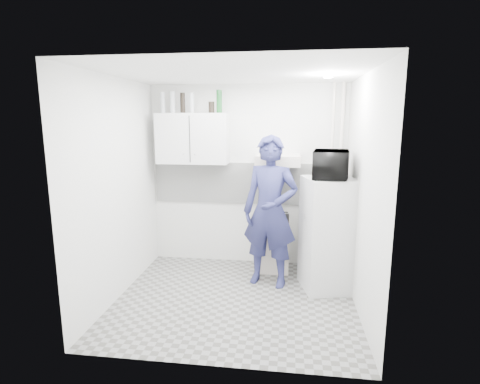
# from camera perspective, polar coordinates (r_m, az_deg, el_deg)

# --- Properties ---
(floor) EXTENTS (2.80, 2.80, 0.00)m
(floor) POSITION_cam_1_polar(r_m,az_deg,el_deg) (4.65, -0.76, -16.00)
(floor) COLOR gray
(floor) RESTS_ON ground
(ceiling) EXTENTS (2.80, 2.80, 0.00)m
(ceiling) POSITION_cam_1_polar(r_m,az_deg,el_deg) (4.18, -0.86, 17.69)
(ceiling) COLOR white
(ceiling) RESTS_ON wall_back
(wall_back) EXTENTS (2.80, 0.00, 2.80)m
(wall_back) POSITION_cam_1_polar(r_m,az_deg,el_deg) (5.45, 1.09, 2.41)
(wall_back) COLOR silver
(wall_back) RESTS_ON floor
(wall_left) EXTENTS (0.00, 2.60, 2.60)m
(wall_left) POSITION_cam_1_polar(r_m,az_deg,el_deg) (4.64, -18.19, 0.34)
(wall_left) COLOR silver
(wall_left) RESTS_ON floor
(wall_right) EXTENTS (0.00, 2.60, 2.60)m
(wall_right) POSITION_cam_1_polar(r_m,az_deg,el_deg) (4.26, 18.18, -0.56)
(wall_right) COLOR silver
(wall_right) RESTS_ON floor
(person) EXTENTS (0.79, 0.62, 1.93)m
(person) POSITION_cam_1_polar(r_m,az_deg,el_deg) (4.76, 4.60, -3.00)
(person) COLOR navy
(person) RESTS_ON floor
(stove) EXTENTS (0.46, 0.46, 0.74)m
(stove) POSITION_cam_1_polar(r_m,az_deg,el_deg) (5.40, 4.99, -7.89)
(stove) COLOR silver
(stove) RESTS_ON floor
(fridge) EXTENTS (0.71, 0.71, 1.42)m
(fridge) POSITION_cam_1_polar(r_m,az_deg,el_deg) (4.81, 13.20, -6.27)
(fridge) COLOR silver
(fridge) RESTS_ON floor
(stove_top) EXTENTS (0.44, 0.44, 0.03)m
(stove_top) POSITION_cam_1_polar(r_m,az_deg,el_deg) (5.29, 5.06, -3.95)
(stove_top) COLOR black
(stove_top) RESTS_ON stove
(saucepan) EXTENTS (0.21, 0.21, 0.11)m
(saucepan) POSITION_cam_1_polar(r_m,az_deg,el_deg) (5.20, 4.88, -3.40)
(saucepan) COLOR silver
(saucepan) RESTS_ON stove_top
(microwave) EXTENTS (0.64, 0.47, 0.33)m
(microwave) POSITION_cam_1_polar(r_m,az_deg,el_deg) (4.63, 13.68, 4.12)
(microwave) COLOR black
(microwave) RESTS_ON fridge
(bottle_a) EXTENTS (0.07, 0.07, 0.29)m
(bottle_a) POSITION_cam_1_polar(r_m,az_deg,el_deg) (5.48, -11.71, 13.17)
(bottle_a) COLOR #B2B7BC
(bottle_a) RESTS_ON upper_cabinet
(bottle_b) EXTENTS (0.08, 0.08, 0.29)m
(bottle_b) POSITION_cam_1_polar(r_m,az_deg,el_deg) (5.43, -10.26, 13.29)
(bottle_b) COLOR #B2B7BC
(bottle_b) RESTS_ON upper_cabinet
(bottle_c) EXTENTS (0.07, 0.07, 0.28)m
(bottle_c) POSITION_cam_1_polar(r_m,az_deg,el_deg) (5.39, -8.73, 13.27)
(bottle_c) COLOR black
(bottle_c) RESTS_ON upper_cabinet
(bottle_d) EXTENTS (0.06, 0.06, 0.27)m
(bottle_d) POSITION_cam_1_polar(r_m,az_deg,el_deg) (5.36, -7.36, 13.28)
(bottle_d) COLOR #B2B7BC
(bottle_d) RESTS_ON upper_cabinet
(canister_b) EXTENTS (0.08, 0.08, 0.15)m
(canister_b) POSITION_cam_1_polar(r_m,az_deg,el_deg) (5.29, -4.37, 12.74)
(canister_b) COLOR black
(canister_b) RESTS_ON upper_cabinet
(bottle_e) EXTENTS (0.08, 0.08, 0.31)m
(bottle_e) POSITION_cam_1_polar(r_m,az_deg,el_deg) (5.27, -3.18, 13.61)
(bottle_e) COLOR #144C1E
(bottle_e) RESTS_ON upper_cabinet
(upper_cabinet) EXTENTS (1.00, 0.35, 0.70)m
(upper_cabinet) POSITION_cam_1_polar(r_m,az_deg,el_deg) (5.36, -7.18, 8.10)
(upper_cabinet) COLOR silver
(upper_cabinet) RESTS_ON wall_back
(range_hood) EXTENTS (0.60, 0.50, 0.14)m
(range_hood) POSITION_cam_1_polar(r_m,az_deg,el_deg) (5.13, 5.80, 4.87)
(range_hood) COLOR silver
(range_hood) RESTS_ON wall_back
(backsplash) EXTENTS (2.74, 0.03, 0.60)m
(backsplash) POSITION_cam_1_polar(r_m,az_deg,el_deg) (5.45, 1.07, 1.35)
(backsplash) COLOR white
(backsplash) RESTS_ON wall_back
(pipe_a) EXTENTS (0.05, 0.05, 2.60)m
(pipe_a) POSITION_cam_1_polar(r_m,az_deg,el_deg) (5.38, 14.89, 1.93)
(pipe_a) COLOR silver
(pipe_a) RESTS_ON floor
(pipe_b) EXTENTS (0.04, 0.04, 2.60)m
(pipe_b) POSITION_cam_1_polar(r_m,az_deg,el_deg) (5.37, 13.62, 1.97)
(pipe_b) COLOR silver
(pipe_b) RESTS_ON floor
(ceiling_spot_fixture) EXTENTS (0.10, 0.10, 0.02)m
(ceiling_spot_fixture) POSITION_cam_1_polar(r_m,az_deg,el_deg) (4.35, 13.31, 16.75)
(ceiling_spot_fixture) COLOR white
(ceiling_spot_fixture) RESTS_ON ceiling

